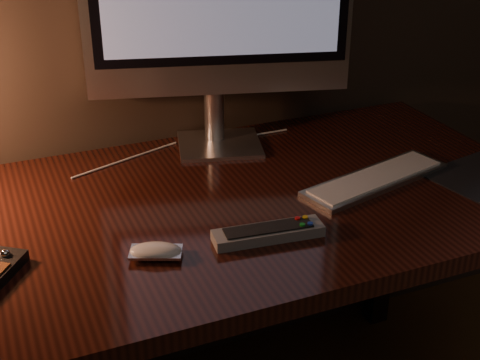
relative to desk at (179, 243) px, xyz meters
name	(u,v)px	position (x,y,z in m)	size (l,w,h in m)	color
desk	(179,243)	(0.00, 0.00, 0.00)	(1.60, 0.75, 0.75)	black
keyboard	(376,179)	(0.43, -0.12, 0.14)	(0.38, 0.10, 0.01)	silver
mouse	(156,253)	(-0.11, -0.23, 0.14)	(0.10, 0.05, 0.02)	white
tv_remote	(268,233)	(0.10, -0.25, 0.14)	(0.22, 0.08, 0.03)	gray
cable	(186,150)	(0.09, 0.21, 0.13)	(0.01, 0.01, 0.58)	white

